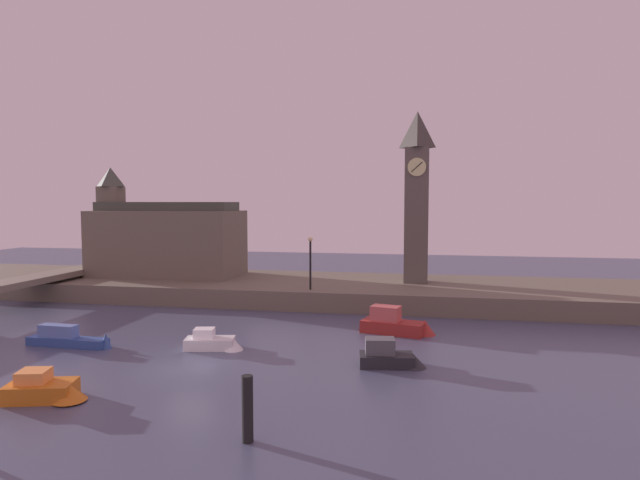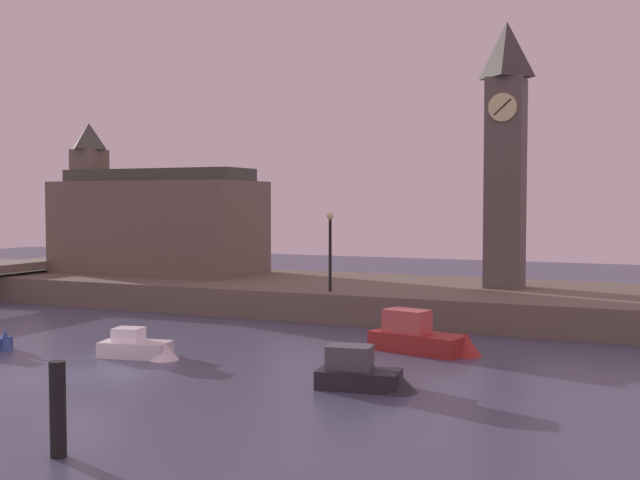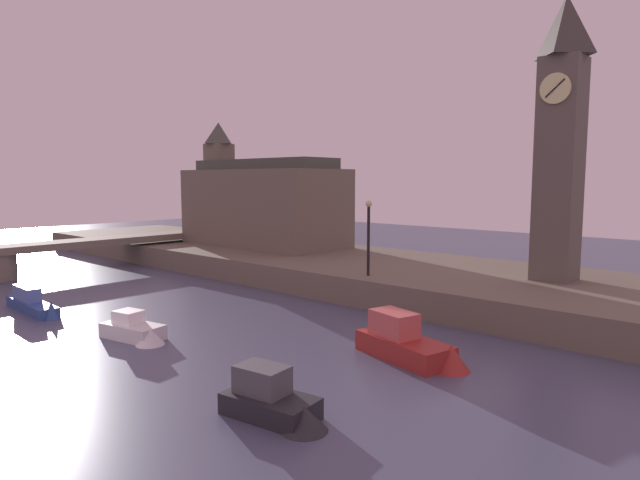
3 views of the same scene
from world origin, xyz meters
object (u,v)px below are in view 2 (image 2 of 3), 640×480
parliament_hall (154,221)px  boat_dinghy_red (426,338)px  boat_barge_dark (366,374)px  mooring_post_right (58,409)px  clock_tower (506,151)px  streetlamp (330,242)px  boat_ferry_white (142,347)px

parliament_hall → boat_dinghy_red: bearing=-29.0°
boat_barge_dark → boat_dinghy_red: (0.08, 6.79, 0.09)m
mooring_post_right → boat_dinghy_red: 16.85m
boat_dinghy_red → clock_tower: bearing=85.8°
parliament_hall → streetlamp: parliament_hall is taller
streetlamp → boat_barge_dark: size_ratio=1.16×
clock_tower → streetlamp: (-7.90, -5.43, -4.82)m
parliament_hall → boat_dinghy_red: parliament_hall is taller
parliament_hall → boat_dinghy_red: 25.43m
clock_tower → boat_ferry_white: size_ratio=4.05×
mooring_post_right → boat_dinghy_red: mooring_post_right is taller
parliament_hall → boat_barge_dark: bearing=-40.9°
boat_barge_dark → mooring_post_right: bearing=-114.8°
mooring_post_right → boat_ferry_white: bearing=117.2°
clock_tower → boat_dinghy_red: (-0.88, -11.96, -8.26)m
mooring_post_right → boat_dinghy_red: (4.45, 16.24, -0.58)m
boat_ferry_white → boat_dinghy_red: (9.97, 5.49, 0.18)m
boat_barge_dark → boat_dinghy_red: size_ratio=0.72×
boat_barge_dark → clock_tower: bearing=87.1°
parliament_hall → mooring_post_right: parliament_hall is taller
parliament_hall → clock_tower: bearing=-0.4°
mooring_post_right → boat_barge_dark: (4.36, 9.45, -0.68)m
clock_tower → mooring_post_right: 29.71m
streetlamp → boat_dinghy_red: 10.18m
streetlamp → boat_barge_dark: 15.43m
parliament_hall → boat_barge_dark: (21.86, -18.93, -4.34)m
streetlamp → boat_barge_dark: (6.93, -13.32, -3.54)m
streetlamp → boat_ferry_white: (-2.95, -12.02, -3.62)m
clock_tower → streetlamp: size_ratio=3.49×
streetlamp → boat_ferry_white: streetlamp is taller
streetlamp → mooring_post_right: bearing=-83.6°
parliament_hall → boat_dinghy_red: (21.94, -12.14, -4.24)m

